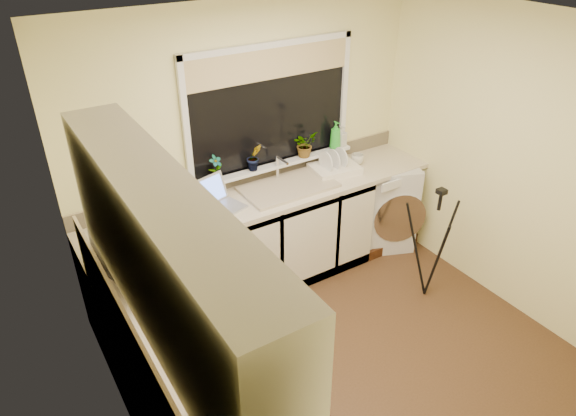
% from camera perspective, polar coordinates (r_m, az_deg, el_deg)
% --- Properties ---
extents(floor, '(3.20, 3.20, 0.00)m').
position_cam_1_polar(floor, '(4.21, 6.73, -16.15)').
color(floor, '#533421').
rests_on(floor, ground).
extents(ceiling, '(3.20, 3.20, 0.00)m').
position_cam_1_polar(ceiling, '(2.97, 9.69, 18.54)').
color(ceiling, white).
rests_on(ceiling, ground).
extents(wall_back, '(3.20, 0.00, 3.20)m').
position_cam_1_polar(wall_back, '(4.53, -4.17, 6.70)').
color(wall_back, '#F9F1A6').
rests_on(wall_back, ground).
extents(wall_front, '(3.20, 0.00, 3.20)m').
position_cam_1_polar(wall_front, '(2.73, 28.99, -16.02)').
color(wall_front, '#F9F1A6').
rests_on(wall_front, ground).
extents(wall_left, '(0.00, 3.00, 3.00)m').
position_cam_1_polar(wall_left, '(2.85, -18.32, -11.02)').
color(wall_left, '#F9F1A6').
rests_on(wall_left, ground).
extents(wall_right, '(0.00, 3.00, 3.00)m').
position_cam_1_polar(wall_right, '(4.53, 23.86, 4.04)').
color(wall_right, '#F9F1A6').
rests_on(wall_right, ground).
extents(base_cabinet_back, '(2.55, 0.60, 0.86)m').
position_cam_1_polar(base_cabinet_back, '(4.56, -5.58, -4.70)').
color(base_cabinet_back, silver).
rests_on(base_cabinet_back, floor).
extents(worktop_back, '(3.20, 0.60, 0.04)m').
position_cam_1_polar(worktop_back, '(4.45, -2.15, 1.32)').
color(worktop_back, beige).
rests_on(worktop_back, base_cabinet_back).
extents(worktop_left, '(0.60, 2.40, 0.04)m').
position_cam_1_polar(worktop_left, '(2.93, -9.61, -17.69)').
color(worktop_left, beige).
rests_on(worktop_left, base_cabinet_left).
extents(upper_cabinet, '(0.28, 1.90, 0.70)m').
position_cam_1_polar(upper_cabinet, '(2.18, -13.43, -5.21)').
color(upper_cabinet, silver).
rests_on(upper_cabinet, wall_left).
extents(splashback_left, '(0.02, 2.40, 0.45)m').
position_cam_1_polar(splashback_left, '(2.70, -15.88, -16.26)').
color(splashback_left, beige).
rests_on(splashback_left, wall_left).
extents(splashback_back, '(3.20, 0.02, 0.14)m').
position_cam_1_polar(splashback_back, '(4.63, -3.98, 3.76)').
color(splashback_back, beige).
rests_on(splashback_back, wall_back).
extents(window_glass, '(1.50, 0.02, 1.00)m').
position_cam_1_polar(window_glass, '(4.49, -1.95, 11.00)').
color(window_glass, black).
rests_on(window_glass, wall_back).
extents(window_blind, '(1.50, 0.02, 0.25)m').
position_cam_1_polar(window_blind, '(4.36, -1.86, 15.56)').
color(window_blind, tan).
rests_on(window_blind, wall_back).
extents(windowsill, '(1.60, 0.14, 0.03)m').
position_cam_1_polar(windowsill, '(4.64, -1.49, 4.80)').
color(windowsill, white).
rests_on(windowsill, wall_back).
extents(sink, '(0.82, 0.46, 0.03)m').
position_cam_1_polar(sink, '(4.52, 0.03, 2.34)').
color(sink, tan).
rests_on(sink, worktop_back).
extents(faucet, '(0.03, 0.03, 0.24)m').
position_cam_1_polar(faucet, '(4.61, -1.17, 4.41)').
color(faucet, silver).
rests_on(faucet, worktop_back).
extents(washing_machine, '(0.81, 0.80, 0.89)m').
position_cam_1_polar(washing_machine, '(5.30, 9.84, 0.60)').
color(washing_machine, silver).
rests_on(washing_machine, floor).
extents(laptop, '(0.41, 0.41, 0.24)m').
position_cam_1_polar(laptop, '(4.25, -7.85, 0.83)').
color(laptop, '#A3A3AB').
rests_on(laptop, worktop_back).
extents(kettle, '(0.18, 0.18, 0.23)m').
position_cam_1_polar(kettle, '(3.39, -12.98, -7.15)').
color(kettle, white).
rests_on(kettle, worktop_left).
extents(dish_rack, '(0.47, 0.37, 0.06)m').
position_cam_1_polar(dish_rack, '(4.81, 5.16, 4.30)').
color(dish_rack, white).
rests_on(dish_rack, worktop_back).
extents(tripod, '(0.55, 0.55, 1.07)m').
position_cam_1_polar(tripod, '(4.60, 15.62, -3.90)').
color(tripod, black).
rests_on(tripod, floor).
extents(steel_jar, '(0.07, 0.07, 0.10)m').
position_cam_1_polar(steel_jar, '(2.74, -8.92, -19.97)').
color(steel_jar, silver).
rests_on(steel_jar, worktop_left).
extents(microwave, '(0.59, 0.70, 0.33)m').
position_cam_1_polar(microwave, '(3.54, -15.33, -4.76)').
color(microwave, white).
rests_on(microwave, worktop_left).
extents(plant_a, '(0.13, 0.11, 0.22)m').
position_cam_1_polar(plant_a, '(4.33, -7.90, 4.39)').
color(plant_a, '#999999').
rests_on(plant_a, windowsill).
extents(plant_b, '(0.15, 0.13, 0.24)m').
position_cam_1_polar(plant_b, '(4.47, -3.73, 5.60)').
color(plant_b, '#999999').
rests_on(plant_b, windowsill).
extents(plant_d, '(0.25, 0.23, 0.24)m').
position_cam_1_polar(plant_d, '(4.72, 1.85, 7.03)').
color(plant_d, '#999999').
rests_on(plant_d, windowsill).
extents(soap_bottle_green, '(0.12, 0.12, 0.27)m').
position_cam_1_polar(soap_bottle_green, '(4.89, 5.23, 7.96)').
color(soap_bottle_green, green).
rests_on(soap_bottle_green, windowsill).
extents(soap_bottle_clear, '(0.11, 0.11, 0.20)m').
position_cam_1_polar(soap_bottle_clear, '(4.97, 5.81, 7.87)').
color(soap_bottle_clear, '#999999').
rests_on(soap_bottle_clear, windowsill).
extents(cup_back, '(0.16, 0.16, 0.10)m').
position_cam_1_polar(cup_back, '(4.99, 7.63, 5.34)').
color(cup_back, silver).
rests_on(cup_back, worktop_back).
extents(cup_left, '(0.11, 0.11, 0.10)m').
position_cam_1_polar(cup_left, '(2.69, -5.95, -20.95)').
color(cup_left, beige).
rests_on(cup_left, worktop_left).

